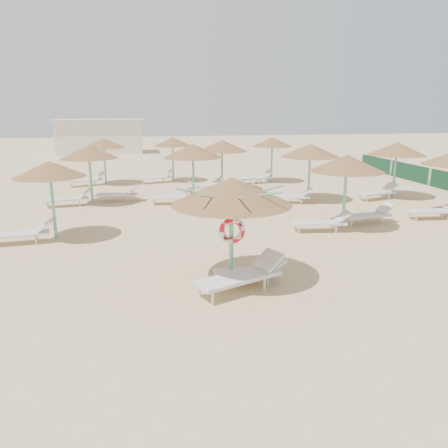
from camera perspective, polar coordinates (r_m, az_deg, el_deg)
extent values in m
plane|color=#D8B483|center=(11.21, 1.28, -7.71)|extent=(120.00, 120.00, 0.00)
cylinder|color=#68B4A0|center=(11.02, 0.96, -1.92)|extent=(0.11, 0.11, 2.24)
cone|color=brown|center=(10.73, 0.99, 4.34)|extent=(2.99, 2.99, 0.67)
cylinder|color=#68B4A0|center=(10.78, 0.98, 3.03)|extent=(0.20, 0.20, 0.12)
cylinder|color=#68B4A0|center=(10.90, 4.54, 4.20)|extent=(1.35, 0.04, 0.34)
cylinder|color=#68B4A0|center=(11.31, 2.91, 4.62)|extent=(0.99, 0.99, 0.34)
cylinder|color=#68B4A0|center=(11.40, 0.29, 4.72)|extent=(0.04, 1.35, 0.34)
cylinder|color=#68B4A0|center=(11.12, -1.98, 4.46)|extent=(0.99, 0.99, 0.34)
cylinder|color=#68B4A0|center=(10.62, -2.66, 3.95)|extent=(1.35, 0.04, 0.34)
cylinder|color=#68B4A0|center=(10.18, -1.14, 3.48)|extent=(0.99, 0.99, 0.34)
cylinder|color=#68B4A0|center=(10.08, 1.78, 3.36)|extent=(0.04, 1.35, 0.34)
cylinder|color=#68B4A0|center=(10.38, 4.17, 3.67)|extent=(0.99, 0.99, 0.34)
torus|color=red|center=(10.86, 1.07, -0.89)|extent=(0.67, 0.15, 0.67)
cylinder|color=silver|center=(9.98, -1.52, -9.69)|extent=(0.07, 0.07, 0.31)
cylinder|color=silver|center=(10.42, -3.18, -8.62)|extent=(0.07, 0.07, 0.31)
cylinder|color=silver|center=(10.79, 5.32, -7.80)|extent=(0.07, 0.07, 0.31)
cylinder|color=silver|center=(11.20, 3.51, -6.90)|extent=(0.07, 0.07, 0.31)
cube|color=silver|center=(10.57, 1.78, -7.05)|extent=(2.22, 1.47, 0.09)
cube|color=silver|center=(11.03, 5.82, -4.70)|extent=(0.76, 0.83, 0.41)
cylinder|color=silver|center=(10.93, -0.45, -7.62)|extent=(0.05, 0.05, 0.25)
cylinder|color=silver|center=(11.33, -0.66, -6.77)|extent=(0.05, 0.05, 0.25)
cylinder|color=silver|center=(11.10, 5.75, -7.34)|extent=(0.05, 0.05, 0.25)
cylinder|color=silver|center=(11.50, 5.31, -6.52)|extent=(0.05, 0.05, 0.25)
cube|color=silver|center=(11.15, 3.08, -6.28)|extent=(1.72, 0.69, 0.07)
cube|color=silver|center=(11.22, 6.91, -5.09)|extent=(0.47, 0.56, 0.32)
cylinder|color=#68B4A0|center=(15.70, -21.42, 2.26)|extent=(0.11, 0.11, 2.30)
cone|color=brown|center=(15.50, -21.85, 6.69)|extent=(2.33, 2.33, 0.52)
cylinder|color=#68B4A0|center=(15.53, -21.77, 5.86)|extent=(0.20, 0.20, 0.12)
cylinder|color=silver|center=(15.49, -23.36, -1.96)|extent=(0.06, 0.06, 0.28)
cylinder|color=silver|center=(15.97, -23.18, -1.46)|extent=(0.06, 0.06, 0.28)
cube|color=silver|center=(15.76, -25.32, -1.22)|extent=(1.96, 0.82, 0.08)
cube|color=silver|center=(15.59, -22.33, -0.15)|extent=(0.55, 0.65, 0.36)
cylinder|color=#68B4A0|center=(21.09, -17.00, 5.64)|extent=(0.11, 0.11, 2.30)
cone|color=brown|center=(20.94, -17.26, 8.98)|extent=(2.58, 2.58, 0.58)
cylinder|color=#68B4A0|center=(20.96, -17.21, 8.34)|extent=(0.20, 0.20, 0.12)
cylinder|color=silver|center=(20.81, -22.08, 2.25)|extent=(0.06, 0.06, 0.28)
cylinder|color=silver|center=(21.30, -22.03, 2.52)|extent=(0.06, 0.06, 0.28)
cylinder|color=silver|center=(20.78, -18.37, 2.57)|extent=(0.06, 0.06, 0.28)
cylinder|color=silver|center=(21.27, -18.40, 2.83)|extent=(0.06, 0.06, 0.28)
cube|color=silver|center=(20.99, -19.92, 3.05)|extent=(1.97, 0.90, 0.08)
cube|color=silver|center=(20.95, -17.66, 3.89)|extent=(0.57, 0.67, 0.36)
cylinder|color=silver|center=(21.40, -16.03, 3.09)|extent=(0.06, 0.06, 0.28)
cylinder|color=silver|center=(21.88, -15.73, 3.36)|extent=(0.06, 0.06, 0.28)
cylinder|color=silver|center=(21.12, -12.47, 3.17)|extent=(0.06, 0.06, 0.28)
cylinder|color=silver|center=(21.60, -12.24, 3.44)|extent=(0.06, 0.06, 0.28)
cube|color=silver|center=(21.43, -13.83, 3.75)|extent=(1.97, 0.90, 0.08)
cube|color=silver|center=(21.23, -11.61, 4.43)|extent=(0.57, 0.67, 0.36)
cylinder|color=#68B4A0|center=(26.39, -15.30, 7.51)|extent=(0.11, 0.11, 2.30)
cone|color=brown|center=(26.27, -15.49, 10.18)|extent=(2.41, 2.41, 0.54)
cylinder|color=#68B4A0|center=(26.29, -15.45, 9.67)|extent=(0.20, 0.20, 0.12)
cylinder|color=silver|center=(25.85, -19.22, 4.80)|extent=(0.06, 0.06, 0.28)
cylinder|color=silver|center=(26.33, -19.43, 4.95)|extent=(0.06, 0.06, 0.28)
cylinder|color=silver|center=(26.13, -16.31, 5.13)|extent=(0.06, 0.06, 0.28)
cylinder|color=silver|center=(26.61, -16.58, 5.28)|extent=(0.06, 0.06, 0.28)
cube|color=silver|center=(26.22, -17.64, 5.46)|extent=(2.00, 1.21, 0.08)
cube|color=silver|center=(26.37, -15.88, 6.17)|extent=(0.66, 0.73, 0.36)
cylinder|color=#68B4A0|center=(20.68, -4.02, 6.09)|extent=(0.11, 0.11, 2.30)
cone|color=brown|center=(20.53, -4.09, 9.52)|extent=(2.78, 2.78, 0.62)
cylinder|color=#68B4A0|center=(20.55, -4.07, 8.84)|extent=(0.20, 0.20, 0.12)
cylinder|color=silver|center=(20.17, -9.21, 2.79)|extent=(0.06, 0.06, 0.28)
cylinder|color=silver|center=(20.66, -9.11, 3.08)|extent=(0.06, 0.06, 0.28)
cylinder|color=silver|center=(20.11, -5.37, 2.88)|extent=(0.06, 0.06, 0.28)
cylinder|color=silver|center=(20.60, -5.36, 3.17)|extent=(0.06, 0.06, 0.28)
cube|color=silver|center=(20.33, -6.93, 3.49)|extent=(1.95, 0.81, 0.08)
cube|color=silver|center=(20.28, -4.54, 4.21)|extent=(0.54, 0.65, 0.36)
cylinder|color=#68B4A0|center=(26.66, -6.67, 8.01)|extent=(0.11, 0.11, 2.30)
cone|color=brown|center=(26.54, -6.75, 10.64)|extent=(2.29, 2.29, 0.52)
cylinder|color=#68B4A0|center=(26.56, -6.74, 10.15)|extent=(0.20, 0.20, 0.12)
cylinder|color=silver|center=(25.94, -10.53, 5.41)|extent=(0.06, 0.06, 0.28)
cylinder|color=silver|center=(26.42, -10.76, 5.57)|extent=(0.06, 0.06, 0.28)
cylinder|color=silver|center=(26.24, -7.63, 5.64)|extent=(0.06, 0.06, 0.28)
cylinder|color=silver|center=(26.72, -7.91, 5.79)|extent=(0.06, 0.06, 0.28)
cube|color=silver|center=(26.32, -8.95, 6.01)|extent=(1.99, 0.99, 0.08)
cube|color=silver|center=(26.49, -7.17, 6.66)|extent=(0.60, 0.69, 0.36)
cylinder|color=#68B4A0|center=(16.67, 15.46, 3.44)|extent=(0.11, 0.11, 2.30)
cone|color=brown|center=(16.48, 15.76, 7.67)|extent=(2.69, 2.69, 0.61)
cylinder|color=#68B4A0|center=(16.51, 15.70, 6.84)|extent=(0.20, 0.20, 0.12)
cylinder|color=silver|center=(15.66, 9.72, -0.75)|extent=(0.06, 0.06, 0.28)
cylinder|color=silver|center=(16.13, 9.33, -0.27)|extent=(0.06, 0.06, 0.28)
cylinder|color=silver|center=(16.01, 14.43, -0.67)|extent=(0.06, 0.06, 0.28)
cylinder|color=silver|center=(16.47, 13.92, -0.20)|extent=(0.06, 0.06, 0.28)
cube|color=silver|center=(16.04, 12.34, 0.16)|extent=(1.96, 0.86, 0.08)
cube|color=silver|center=(16.23, 15.28, 1.02)|extent=(0.56, 0.66, 0.36)
cylinder|color=silver|center=(16.99, 16.33, 0.09)|extent=(0.06, 0.06, 0.28)
cylinder|color=silver|center=(17.39, 15.41, 0.49)|extent=(0.06, 0.06, 0.28)
cylinder|color=silver|center=(17.78, 19.93, 0.44)|extent=(0.06, 0.06, 0.28)
cylinder|color=silver|center=(18.16, 18.97, 0.81)|extent=(0.06, 0.06, 0.28)
cube|color=silver|center=(17.60, 18.07, 1.06)|extent=(1.96, 0.86, 0.08)
cube|color=silver|center=(18.06, 20.31, 1.99)|extent=(0.56, 0.66, 0.36)
cylinder|color=#68B4A0|center=(21.27, 11.04, 6.09)|extent=(0.11, 0.11, 2.30)
cone|color=brown|center=(21.12, 11.21, 9.43)|extent=(2.76, 2.76, 0.62)
cylinder|color=#68B4A0|center=(21.14, 11.17, 8.77)|extent=(0.20, 0.20, 0.12)
cylinder|color=silver|center=(20.46, 6.22, 3.06)|extent=(0.06, 0.06, 0.28)
cylinder|color=silver|center=(20.95, 6.28, 3.34)|extent=(0.06, 0.06, 0.28)
cylinder|color=silver|center=(20.46, 10.01, 2.92)|extent=(0.06, 0.06, 0.28)
cylinder|color=silver|center=(20.95, 9.98, 3.20)|extent=(0.06, 0.06, 0.28)
cube|color=silver|center=(20.66, 8.49, 3.61)|extent=(2.00, 1.21, 0.08)
cube|color=silver|center=(20.64, 10.88, 4.17)|extent=(0.65, 0.73, 0.36)
cylinder|color=#68B4A0|center=(26.47, 6.24, 7.97)|extent=(0.11, 0.11, 2.30)
cone|color=brown|center=(26.35, 6.32, 10.63)|extent=(2.39, 2.39, 0.54)
cylinder|color=#68B4A0|center=(26.37, 6.31, 10.13)|extent=(0.20, 0.20, 0.12)
cylinder|color=silver|center=(25.35, 2.76, 5.43)|extent=(0.06, 0.06, 0.28)
cylinder|color=silver|center=(25.79, 2.26, 5.60)|extent=(0.06, 0.06, 0.28)
cylinder|color=silver|center=(25.98, 5.44, 5.61)|extent=(0.06, 0.06, 0.28)
cylinder|color=silver|center=(26.41, 4.90, 5.77)|extent=(0.06, 0.06, 0.28)
cube|color=silver|center=(25.90, 4.11, 6.01)|extent=(1.99, 1.04, 0.08)
cube|color=silver|center=(26.27, 5.76, 6.63)|extent=(0.61, 0.70, 0.36)
cylinder|color=silver|center=(18.76, 23.80, 0.78)|extent=(0.06, 0.06, 0.28)
cylinder|color=silver|center=(19.19, 23.09, 1.15)|extent=(0.06, 0.06, 0.28)
cylinder|color=silver|center=(19.46, 27.27, 0.86)|extent=(0.06, 0.06, 0.28)
cylinder|color=silver|center=(19.87, 26.50, 1.21)|extent=(0.06, 0.06, 0.28)
cube|color=silver|center=(19.34, 25.57, 1.52)|extent=(1.95, 0.78, 0.08)
cylinder|color=#68B4A0|center=(23.25, 21.37, 6.08)|extent=(0.11, 0.11, 2.30)
cone|color=brown|center=(23.12, 21.67, 9.12)|extent=(2.77, 2.77, 0.62)
cylinder|color=#68B4A0|center=(23.14, 21.61, 8.53)|extent=(0.20, 0.20, 0.12)
cylinder|color=silver|center=(21.79, 18.23, 3.12)|extent=(0.06, 0.06, 0.28)
cylinder|color=silver|center=(22.14, 17.35, 3.38)|extent=(0.06, 0.06, 0.28)
cylinder|color=silver|center=(22.73, 20.71, 3.37)|extent=(0.06, 0.06, 0.28)
cylinder|color=silver|center=(23.07, 19.83, 3.61)|extent=(0.06, 0.06, 0.28)
cube|color=silver|center=(22.48, 19.32, 3.85)|extent=(2.00, 1.08, 0.08)
cube|color=silver|center=(23.04, 20.89, 4.57)|extent=(0.62, 0.70, 0.36)
cylinder|color=#68B4A0|center=(23.53, -0.26, 7.20)|extent=(0.11, 0.11, 2.30)
cone|color=brown|center=(23.40, -0.26, 10.21)|extent=(2.69, 2.69, 0.61)
cylinder|color=#68B4A0|center=(23.42, -0.26, 9.62)|extent=(0.20, 0.20, 0.12)
cylinder|color=silver|center=(22.67, -4.50, 4.27)|extent=(0.06, 0.06, 0.28)
cylinder|color=silver|center=(23.14, -4.85, 4.48)|extent=(0.06, 0.06, 0.28)
cylinder|color=silver|center=(23.07, -1.27, 4.49)|extent=(0.06, 0.06, 0.28)
cylinder|color=silver|center=(23.53, -1.67, 4.70)|extent=(0.06, 0.06, 0.28)
cube|color=silver|center=(23.10, -2.77, 4.95)|extent=(1.98, 0.93, 0.08)
cube|color=silver|center=(23.32, -0.78, 5.66)|extent=(0.58, 0.67, 0.36)
cube|color=silver|center=(45.37, -15.84, 10.81)|extent=(8.00, 4.00, 3.00)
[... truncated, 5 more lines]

